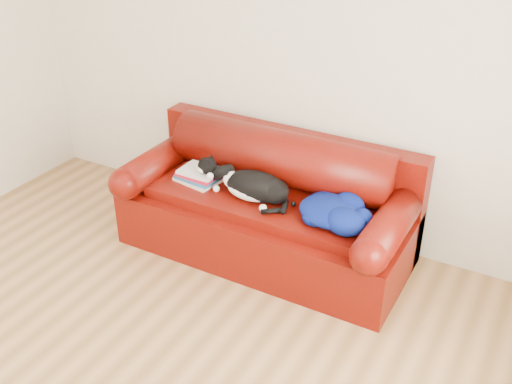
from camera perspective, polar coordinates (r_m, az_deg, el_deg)
ground at (r=3.72m, az=-13.30°, el=-16.23°), size 4.50×4.50×0.00m
room_shell at (r=2.74m, az=-15.06°, el=8.22°), size 4.52×4.02×2.61m
sofa_base at (r=4.43m, az=0.91°, el=-3.11°), size 2.10×0.90×0.50m
sofa_back at (r=4.46m, az=2.43°, el=1.66°), size 2.10×1.01×0.88m
book_stack at (r=4.46m, az=-5.41°, el=1.61°), size 0.35×0.29×0.10m
cat at (r=4.18m, az=-0.11°, el=0.51°), size 0.68×0.32×0.25m
blanket at (r=3.98m, az=7.45°, el=-1.75°), size 0.56×0.54×0.17m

